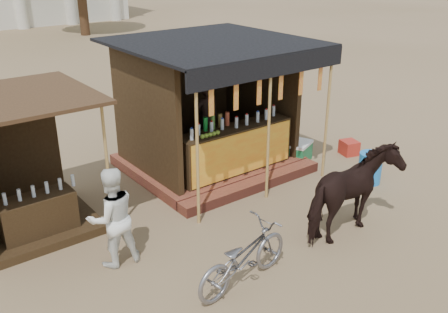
% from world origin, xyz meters
% --- Properties ---
extents(ground, '(120.00, 120.00, 0.00)m').
position_xyz_m(ground, '(0.00, 0.00, 0.00)').
color(ground, '#846B4C').
rests_on(ground, ground).
extents(main_stall, '(3.60, 3.61, 2.78)m').
position_xyz_m(main_stall, '(1.00, 3.36, 1.02)').
color(main_stall, brown).
rests_on(main_stall, ground).
extents(secondary_stall, '(2.40, 2.40, 2.38)m').
position_xyz_m(secondary_stall, '(-3.17, 3.24, 0.85)').
color(secondary_stall, '#332412').
rests_on(secondary_stall, ground).
extents(cow, '(1.87, 0.97, 1.53)m').
position_xyz_m(cow, '(1.20, -0.33, 0.76)').
color(cow, black).
rests_on(cow, ground).
extents(motorbike, '(1.80, 0.82, 0.91)m').
position_xyz_m(motorbike, '(-1.08, -0.26, 0.46)').
color(motorbike, gray).
rests_on(motorbike, ground).
extents(bystander, '(0.82, 0.66, 1.58)m').
position_xyz_m(bystander, '(-2.30, 1.34, 0.79)').
color(bystander, white).
rests_on(bystander, ground).
extents(blue_barrel, '(0.53, 0.53, 0.64)m').
position_xyz_m(blue_barrel, '(3.13, 0.76, 0.32)').
color(blue_barrel, blue).
rests_on(blue_barrel, ground).
extents(red_crate, '(0.45, 0.47, 0.33)m').
position_xyz_m(red_crate, '(4.00, 2.00, 0.17)').
color(red_crate, '#AC281C').
rests_on(red_crate, ground).
extents(cooler, '(0.76, 0.65, 0.46)m').
position_xyz_m(cooler, '(2.76, 2.42, 0.23)').
color(cooler, '#197340').
rests_on(cooler, ground).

